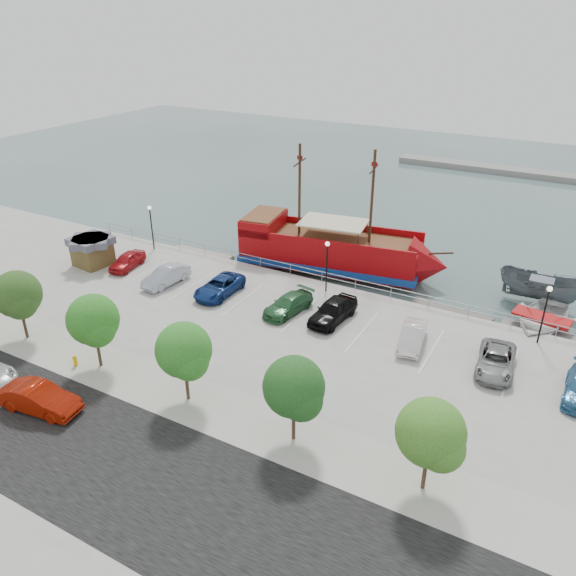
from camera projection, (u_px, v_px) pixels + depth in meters
The scene contains 30 objects.
ground at pixel (287, 339), 40.62m from camera, with size 160.00×160.00×0.00m, color #3A4F4C.
land_slab at pixel (48, 557), 24.03m from camera, with size 100.00×58.00×1.20m, color gray.
street at pixel (129, 471), 27.66m from camera, with size 100.00×8.00×0.04m, color black.
sidewalk at pixel (202, 404), 32.35m from camera, with size 100.00×4.00×0.05m, color #A7A190.
seawall_railing at pixel (333, 279), 46.03m from camera, with size 50.00×0.06×1.00m.
far_shore at pixel (538, 174), 79.08m from camera, with size 40.00×3.00×0.80m, color gray.
pirate_ship at pixel (345, 252), 49.89m from camera, with size 18.88×7.74×11.76m.
patrol_boat at pixel (540, 290), 44.80m from camera, with size 2.46×6.54×2.53m, color #4F575D.
speedboat at pixel (541, 322), 41.38m from camera, with size 4.74×6.64×1.38m, color silver.
dock_west at pixel (202, 254), 54.04m from camera, with size 6.35×1.82×0.36m, color gray.
dock_mid at pixel (450, 313), 43.64m from camera, with size 6.30×1.80×0.36m, color #6E645C.
dock_east at pixel (547, 336), 40.56m from camera, with size 6.59×1.88×0.38m, color gray.
shed at pixel (92, 250), 49.35m from camera, with size 3.48×3.48×2.55m.
street_sedan at pixel (39, 399), 31.54m from camera, with size 1.68×4.81×1.58m, color #931504.
fire_hydrant at pixel (75, 360), 35.62m from camera, with size 0.27×0.27×0.77m.
lamp_post_left at pixel (151, 220), 51.75m from camera, with size 0.36×0.36×4.28m.
lamp_post_mid at pixel (327, 258), 43.94m from camera, with size 0.36×0.36×4.28m.
lamp_post_right at pixel (546, 305), 36.99m from camera, with size 0.36×0.36×4.28m.
tree_b at pixel (18, 296), 37.27m from camera, with size 3.30×3.20×5.00m.
tree_c at pixel (94, 322), 34.23m from camera, with size 3.30×3.20×5.00m.
tree_d at pixel (185, 353), 31.19m from camera, with size 3.30×3.20×5.00m.
tree_e at pixel (296, 390), 28.15m from camera, with size 3.30×3.20×5.00m.
tree_f at pixel (433, 436), 25.11m from camera, with size 3.30×3.20×5.00m.
parked_car_a at pixel (127, 261), 49.02m from camera, with size 1.61×4.00×1.36m, color #AF1419.
parked_car_b at pixel (166, 276), 46.08m from camera, with size 1.53×4.40×1.45m, color #9FA7B4.
parked_car_c at pixel (219, 287), 44.44m from camera, with size 2.27×4.91×1.36m, color navy.
parked_car_d at pixel (288, 304), 41.81m from camera, with size 1.86×4.57×1.33m, color #295F34.
parked_car_e at pixel (333, 310), 40.66m from camera, with size 1.94×4.82×1.64m, color black.
parked_car_f at pixel (412, 336), 37.71m from camera, with size 1.49×4.26×1.40m, color silver.
parked_car_g at pixel (496, 361), 35.11m from camera, with size 2.22×4.82×1.34m, color gray.
Camera 1 is at (16.92, -30.26, 20.49)m, focal length 35.00 mm.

